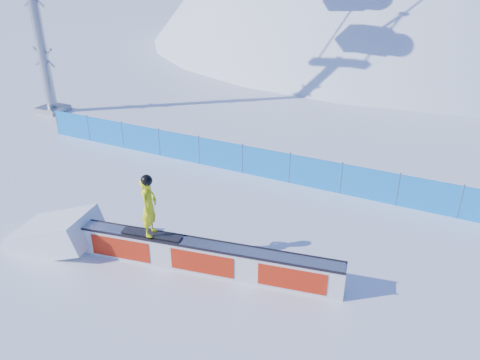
% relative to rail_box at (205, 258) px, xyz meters
% --- Properties ---
extents(ground, '(160.00, 160.00, 0.00)m').
position_rel_rail_box_xyz_m(ground, '(-0.93, 1.74, -0.45)').
color(ground, white).
rests_on(ground, ground).
extents(snow_hill, '(64.00, 64.00, 64.00)m').
position_rel_rail_box_xyz_m(snow_hill, '(-0.93, 43.74, -18.45)').
color(snow_hill, silver).
rests_on(snow_hill, ground).
extents(safety_fence, '(22.05, 0.05, 1.30)m').
position_rel_rail_box_xyz_m(safety_fence, '(-0.93, 6.24, 0.15)').
color(safety_fence, '#0F7BE0').
rests_on(safety_fence, ground).
extents(rail_box, '(7.56, 1.87, 0.91)m').
position_rel_rail_box_xyz_m(rail_box, '(0.00, 0.00, 0.00)').
color(rail_box, silver).
rests_on(rail_box, ground).
extents(snow_ramp, '(2.80, 2.02, 1.59)m').
position_rel_rail_box_xyz_m(snow_ramp, '(-4.67, -0.84, -0.45)').
color(snow_ramp, white).
rests_on(snow_ramp, ground).
extents(snowboarder, '(1.79, 0.70, 1.84)m').
position_rel_rail_box_xyz_m(snowboarder, '(-1.54, -0.28, 1.37)').
color(snowboarder, black).
rests_on(snowboarder, rail_box).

